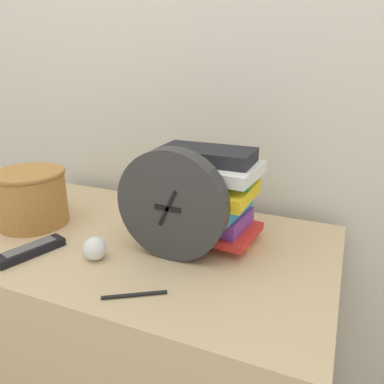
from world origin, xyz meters
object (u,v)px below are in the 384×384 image
Objects in this scene: basket at (31,196)px; crumpled_paper_ball at (95,249)px; desk_clock at (172,205)px; tv_remote at (30,250)px; book_stack at (209,195)px; pen at (134,295)px.

basket reaches higher than crumpled_paper_ball.
desk_clock is 0.46m from basket.
desk_clock is at bearing -2.26° from basket.
basket is 0.21m from tv_remote.
tv_remote is at bearing -145.64° from book_stack.
tv_remote is 0.33m from pen.
crumpled_paper_ball is at bearing -153.07° from desk_clock.
pen is at bearing -90.35° from desk_clock.
desk_clock reaches higher than crumpled_paper_ball.
book_stack reaches higher than pen.
crumpled_paper_ball is (-0.16, -0.08, -0.11)m from desk_clock.
book_stack is 4.85× the size of crumpled_paper_ball.
desk_clock is at bearing -110.00° from book_stack.
crumpled_paper_ball is at bearing -19.21° from basket.
crumpled_paper_ball is at bearing -135.07° from book_stack.
pen is (-0.00, -0.18, -0.13)m from desk_clock.
book_stack reaches higher than crumpled_paper_ball.
tv_remote is (0.13, -0.15, -0.07)m from basket.
tv_remote is (-0.37, -0.25, -0.11)m from book_stack.
crumpled_paper_ball is at bearing 15.22° from tv_remote.
book_stack is (0.05, 0.13, -0.01)m from desk_clock.
book_stack is at bearing 12.19° from basket.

